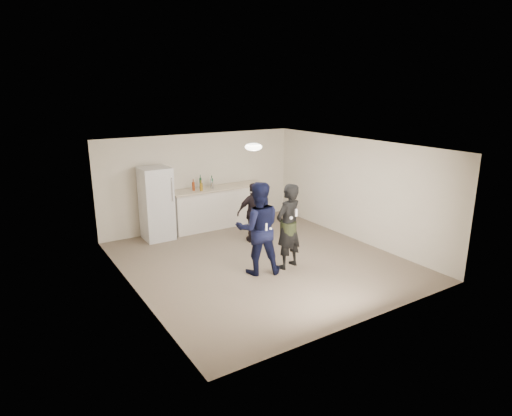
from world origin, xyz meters
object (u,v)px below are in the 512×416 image
man (258,228)px  spectator (254,213)px  shaker (212,186)px  counter (219,207)px  fridge (157,204)px  woman (288,226)px

man → spectator: bearing=-96.4°
man → shaker: bearing=-76.4°
counter → fridge: bearing=-177.7°
counter → fridge: (-1.75, -0.07, 0.38)m
counter → shaker: 0.70m
man → spectator: size_ratio=1.29×
counter → man: size_ratio=1.38×
counter → spectator: size_ratio=1.78×
spectator → woman: bearing=97.8°
counter → man: (-0.75, -3.14, 0.42)m
counter → spectator: spectator is taller
counter → shaker: shaker is taller
fridge → shaker: (1.53, -0.03, 0.28)m
fridge → shaker: size_ratio=10.59×
counter → man: 3.25m
shaker → man: (-0.52, -3.04, -0.23)m
counter → fridge: fridge is taller
man → counter: bearing=-80.1°
spectator → shaker: bearing=-58.5°
fridge → man: size_ratio=0.95×
fridge → spectator: fridge is taller
shaker → man: man is taller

